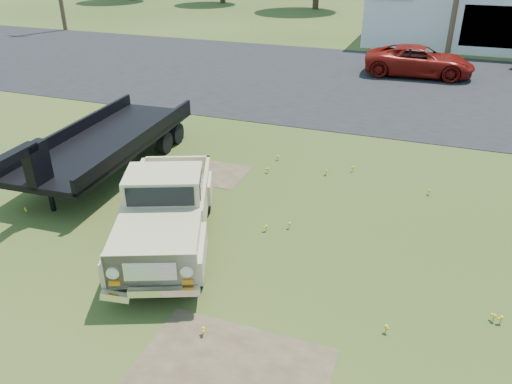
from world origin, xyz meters
TOP-DOWN VIEW (x-y plane):
  - ground at (0.00, 0.00)m, footprint 140.00×140.00m
  - asphalt_lot at (0.00, 15.00)m, footprint 90.00×14.00m
  - dirt_patch_a at (1.50, -3.00)m, footprint 3.00×2.00m
  - dirt_patch_b at (-2.00, 3.50)m, footprint 2.20×1.60m
  - commercial_building at (6.00, 26.99)m, footprint 14.20×8.20m
  - vintage_pickup_truck at (-1.19, -0.14)m, footprint 3.53×5.11m
  - flatbed_trailer at (-4.76, 2.83)m, footprint 2.76×7.13m
  - red_pickup at (2.77, 17.10)m, footprint 5.18×2.63m

SIDE VIEW (x-z plane):
  - ground at x=0.00m, z-range 0.00..0.00m
  - asphalt_lot at x=0.00m, z-range -0.01..0.01m
  - dirt_patch_a at x=1.50m, z-range -0.01..0.01m
  - dirt_patch_b at x=-2.00m, z-range -0.01..0.01m
  - red_pickup at x=2.77m, z-range 0.00..1.40m
  - vintage_pickup_truck at x=-1.19m, z-range 0.00..1.73m
  - flatbed_trailer at x=-4.76m, z-range 0.00..1.91m
  - commercial_building at x=6.00m, z-range 0.03..4.18m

